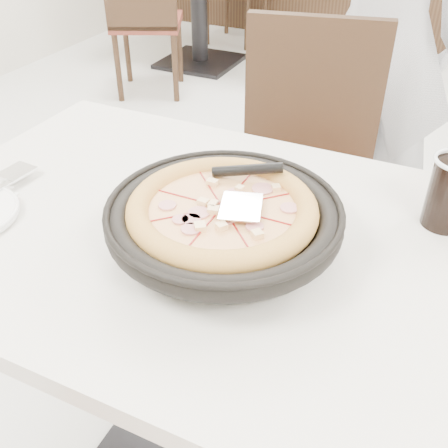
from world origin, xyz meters
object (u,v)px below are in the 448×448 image
at_px(diner_person, 382,35).
at_px(bg_chair_left_near, 147,18).
at_px(pizza_pan, 224,228).
at_px(bg_table_left, 199,12).
at_px(chair_far, 299,193).
at_px(main_table, 210,360).
at_px(pizza, 222,217).

relative_size(diner_person, bg_chair_left_near, 1.70).
bearing_deg(bg_chair_left_near, pizza_pan, -79.24).
height_order(diner_person, bg_table_left, diner_person).
xyz_separation_m(chair_far, pizza_pan, (0.06, -0.66, 0.32)).
bearing_deg(chair_far, diner_person, -108.37).
bearing_deg(main_table, chair_far, 90.28).
bearing_deg(bg_chair_left_near, chair_far, -70.46).
bearing_deg(bg_table_left, bg_chair_left_near, -93.22).
xyz_separation_m(main_table, pizza, (0.05, -0.04, 0.44)).
distance_m(main_table, diner_person, 1.29).
bearing_deg(pizza_pan, pizza, 143.39).
bearing_deg(diner_person, pizza, 79.68).
xyz_separation_m(main_table, chair_far, (-0.00, 0.62, 0.10)).
xyz_separation_m(pizza, bg_chair_left_near, (-1.58, 2.22, -0.34)).
bearing_deg(pizza, main_table, 143.88).
height_order(diner_person, bg_chair_left_near, diner_person).
distance_m(pizza_pan, bg_table_left, 3.28).
relative_size(pizza_pan, pizza, 1.15).
bearing_deg(pizza, bg_table_left, 118.43).
bearing_deg(chair_far, pizza, 83.18).
xyz_separation_m(main_table, diner_person, (0.07, 1.22, 0.43)).
bearing_deg(bg_table_left, pizza, -61.57).
distance_m(chair_far, bg_table_left, 2.67).
distance_m(chair_far, pizza_pan, 0.73).
bearing_deg(diner_person, bg_chair_left_near, -40.46).
bearing_deg(chair_far, main_table, 78.88).
bearing_deg(pizza_pan, bg_chair_left_near, 125.53).
height_order(bg_table_left, bg_chair_left_near, bg_chair_left_near).
bearing_deg(pizza, diner_person, 89.04).
height_order(main_table, diner_person, diner_person).
xyz_separation_m(chair_far, diner_person, (0.07, 0.60, 0.33)).
relative_size(main_table, pizza_pan, 3.47).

